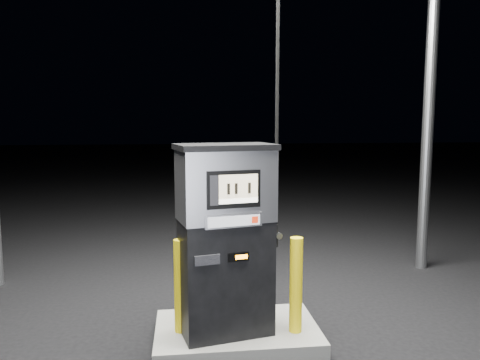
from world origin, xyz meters
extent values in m
plane|color=black|center=(0.00, 0.00, 0.00)|extent=(80.00, 80.00, 0.00)
cube|color=slate|center=(0.00, 0.00, 0.07)|extent=(1.60, 1.00, 0.15)
cylinder|color=gray|center=(3.00, 2.00, 2.25)|extent=(0.16, 0.16, 4.50)
cube|color=black|center=(-0.12, -0.10, 0.70)|extent=(0.92, 0.65, 1.10)
cube|color=#A5A5AC|center=(-0.12, -0.10, 1.58)|extent=(0.94, 0.67, 0.66)
cube|color=black|center=(-0.12, -0.10, 1.94)|extent=(0.98, 0.71, 0.05)
cube|color=black|center=(-0.07, -0.35, 1.58)|extent=(0.49, 0.13, 0.33)
cube|color=tan|center=(-0.03, -0.36, 1.60)|extent=(0.35, 0.08, 0.21)
cube|color=white|center=(-0.03, -0.36, 1.47)|extent=(0.35, 0.08, 0.04)
cube|color=#A5A5AC|center=(-0.07, -0.35, 1.29)|extent=(0.52, 0.14, 0.12)
cube|color=#AEB1B7|center=(-0.06, -0.36, 1.29)|extent=(0.47, 0.10, 0.09)
cube|color=#AC220B|center=(0.13, -0.33, 1.29)|extent=(0.06, 0.02, 0.06)
cube|color=black|center=(-0.02, -0.34, 0.96)|extent=(0.19, 0.06, 0.08)
cube|color=orange|center=(0.00, -0.34, 0.96)|extent=(0.11, 0.03, 0.04)
cube|color=black|center=(-0.31, -0.40, 0.96)|extent=(0.23, 0.07, 0.09)
cube|color=black|center=(0.33, 0.00, 1.07)|extent=(0.12, 0.17, 0.22)
cylinder|color=gray|center=(0.38, 0.01, 1.07)|extent=(0.10, 0.20, 0.06)
cylinder|color=black|center=(0.38, -0.04, 2.54)|extent=(0.04, 0.04, 2.73)
cylinder|color=yellow|center=(-0.55, -0.04, 0.60)|extent=(0.14, 0.14, 0.91)
cylinder|color=yellow|center=(0.55, -0.17, 0.61)|extent=(0.14, 0.14, 0.93)
camera|label=1|loc=(-0.50, -4.39, 2.17)|focal=35.00mm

